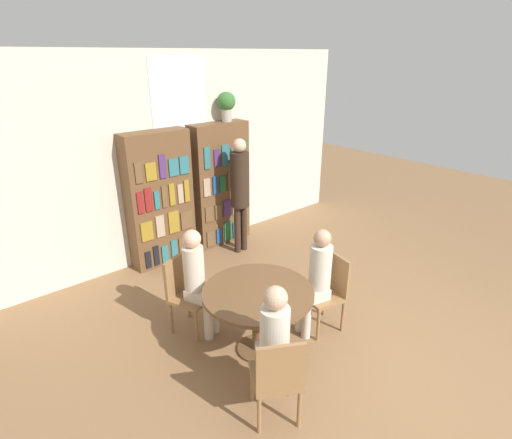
# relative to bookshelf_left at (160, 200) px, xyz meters

# --- Properties ---
(ground_plane) EXTENTS (16.00, 16.00, 0.00)m
(ground_plane) POSITION_rel_bookshelf_left_xyz_m (0.54, -3.75, -0.98)
(ground_plane) COLOR olive
(wall_back) EXTENTS (6.40, 0.07, 3.00)m
(wall_back) POSITION_rel_bookshelf_left_xyz_m (0.54, 0.19, 0.53)
(wall_back) COLOR beige
(wall_back) RESTS_ON ground_plane
(bookshelf_left) EXTENTS (0.96, 0.34, 1.96)m
(bookshelf_left) POSITION_rel_bookshelf_left_xyz_m (0.00, 0.00, 0.00)
(bookshelf_left) COLOR brown
(bookshelf_left) RESTS_ON ground_plane
(bookshelf_right) EXTENTS (0.96, 0.34, 1.96)m
(bookshelf_right) POSITION_rel_bookshelf_left_xyz_m (1.08, 0.00, 0.00)
(bookshelf_right) COLOR brown
(bookshelf_right) RESTS_ON ground_plane
(flower_vase) EXTENTS (0.28, 0.28, 0.44)m
(flower_vase) POSITION_rel_bookshelf_left_xyz_m (1.25, 0.00, 1.25)
(flower_vase) COLOR #B7AD9E
(flower_vase) RESTS_ON bookshelf_right
(reading_table) EXTENTS (1.13, 1.13, 0.74)m
(reading_table) POSITION_rel_bookshelf_left_xyz_m (-0.24, -2.45, -0.37)
(reading_table) COLOR brown
(reading_table) RESTS_ON ground_plane
(chair_near_camera) EXTENTS (0.55, 0.55, 0.89)m
(chair_near_camera) POSITION_rel_bookshelf_left_xyz_m (-0.70, -3.23, -0.48)
(chair_near_camera) COLOR olive
(chair_near_camera) RESTS_ON ground_plane
(chair_left_side) EXTENTS (0.53, 0.53, 0.89)m
(chair_left_side) POSITION_rel_bookshelf_left_xyz_m (-0.60, -1.62, -0.48)
(chair_left_side) COLOR olive
(chair_left_side) RESTS_ON ground_plane
(chair_far_side) EXTENTS (0.48, 0.48, 0.89)m
(chair_far_side) POSITION_rel_bookshelf_left_xyz_m (0.64, -2.65, -0.48)
(chair_far_side) COLOR olive
(chair_far_side) RESTS_ON ground_plane
(seated_reader_left) EXTENTS (0.34, 0.38, 1.25)m
(seated_reader_left) POSITION_rel_bookshelf_left_xyz_m (-0.53, -1.79, -0.27)
(seated_reader_left) COLOR beige
(seated_reader_left) RESTS_ON ground_plane
(seated_reader_right) EXTENTS (0.38, 0.30, 1.25)m
(seated_reader_right) POSITION_rel_bookshelf_left_xyz_m (0.46, -2.61, -0.28)
(seated_reader_right) COLOR beige
(seated_reader_right) RESTS_ON ground_plane
(seated_reader_back) EXTENTS (0.38, 0.40, 1.26)m
(seated_reader_back) POSITION_rel_bookshelf_left_xyz_m (-0.61, -3.07, -0.26)
(seated_reader_back) COLOR beige
(seated_reader_back) RESTS_ON ground_plane
(librarian_standing) EXTENTS (0.29, 0.56, 1.80)m
(librarian_standing) POSITION_rel_bookshelf_left_xyz_m (1.08, -0.50, 0.12)
(librarian_standing) COLOR #332319
(librarian_standing) RESTS_ON ground_plane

